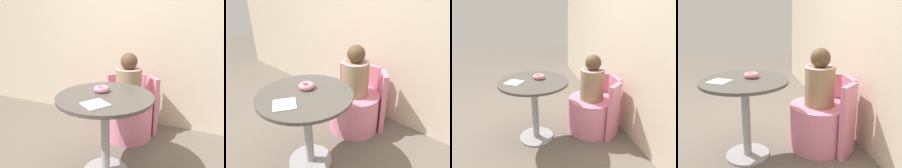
# 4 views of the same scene
# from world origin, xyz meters

# --- Properties ---
(ground_plane) EXTENTS (12.00, 12.00, 0.00)m
(ground_plane) POSITION_xyz_m (0.00, 0.00, 0.00)
(ground_plane) COLOR #665B51
(back_wall) EXTENTS (6.00, 0.06, 2.40)m
(back_wall) POSITION_xyz_m (0.00, 1.13, 1.20)
(back_wall) COLOR beige
(back_wall) RESTS_ON ground_plane
(round_table) EXTENTS (0.74, 0.74, 0.70)m
(round_table) POSITION_xyz_m (0.02, 0.03, 0.54)
(round_table) COLOR #99999E
(round_table) RESTS_ON ground_plane
(tub_chair) EXTENTS (0.53, 0.53, 0.42)m
(tub_chair) POSITION_xyz_m (-0.01, 0.70, 0.21)
(tub_chair) COLOR pink
(tub_chair) RESTS_ON ground_plane
(booth_backrest) EXTENTS (0.63, 0.23, 0.66)m
(booth_backrest) POSITION_xyz_m (-0.01, 0.92, 0.33)
(booth_backrest) COLOR pink
(booth_backrest) RESTS_ON ground_plane
(child_figure) EXTENTS (0.27, 0.27, 0.52)m
(child_figure) POSITION_xyz_m (-0.01, 0.70, 0.65)
(child_figure) COLOR #937A56
(child_figure) RESTS_ON tub_chair
(donut) EXTENTS (0.13, 0.13, 0.04)m
(donut) POSITION_xyz_m (-0.04, 0.09, 0.72)
(donut) COLOR pink
(donut) RESTS_ON round_table
(paper_napkin) EXTENTS (0.22, 0.22, 0.01)m
(paper_napkin) POSITION_xyz_m (0.05, -0.17, 0.70)
(paper_napkin) COLOR silver
(paper_napkin) RESTS_ON round_table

